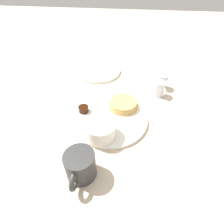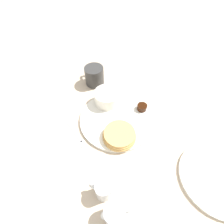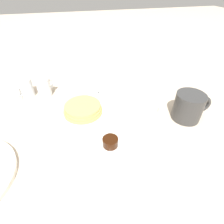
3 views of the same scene
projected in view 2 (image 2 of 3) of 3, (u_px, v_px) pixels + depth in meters
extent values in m
plane|color=#C6B299|center=(116.00, 120.00, 0.67)|extent=(4.00, 4.00, 0.00)
cylinder|color=white|center=(116.00, 119.00, 0.67)|extent=(0.28, 0.28, 0.01)
cylinder|color=tan|center=(119.00, 136.00, 0.61)|extent=(0.12, 0.12, 0.01)
cylinder|color=tan|center=(119.00, 135.00, 0.60)|extent=(0.11, 0.11, 0.01)
cylinder|color=tan|center=(119.00, 133.00, 0.59)|extent=(0.11, 0.11, 0.01)
cylinder|color=white|center=(107.00, 97.00, 0.69)|extent=(0.10, 0.10, 0.05)
cylinder|color=white|center=(107.00, 93.00, 0.68)|extent=(0.08, 0.08, 0.01)
cylinder|color=black|center=(142.00, 107.00, 0.68)|extent=(0.04, 0.04, 0.02)
cylinder|color=white|center=(109.00, 96.00, 0.72)|extent=(0.04, 0.04, 0.02)
sphere|color=white|center=(109.00, 93.00, 0.71)|extent=(0.02, 0.02, 0.02)
cylinder|color=#333333|center=(94.00, 76.00, 0.77)|extent=(0.08, 0.08, 0.08)
torus|color=#333333|center=(90.00, 70.00, 0.79)|extent=(0.02, 0.06, 0.05)
cylinder|color=white|center=(104.00, 190.00, 0.48)|extent=(0.05, 0.05, 0.07)
torus|color=white|center=(95.00, 187.00, 0.48)|extent=(0.03, 0.03, 0.04)
cone|color=white|center=(111.00, 189.00, 0.45)|extent=(0.02, 0.02, 0.01)
cylinder|color=white|center=(114.00, 214.00, 0.44)|extent=(0.05, 0.05, 0.07)
torus|color=white|center=(125.00, 211.00, 0.45)|extent=(0.04, 0.02, 0.04)
cone|color=white|center=(104.00, 215.00, 0.42)|extent=(0.02, 0.02, 0.01)
cube|color=silver|center=(74.00, 132.00, 0.64)|extent=(0.01, 0.10, 0.00)
cube|color=silver|center=(84.00, 145.00, 0.60)|extent=(0.02, 0.04, 0.00)
cylinder|color=white|center=(218.00, 178.00, 0.53)|extent=(0.24, 0.24, 0.01)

